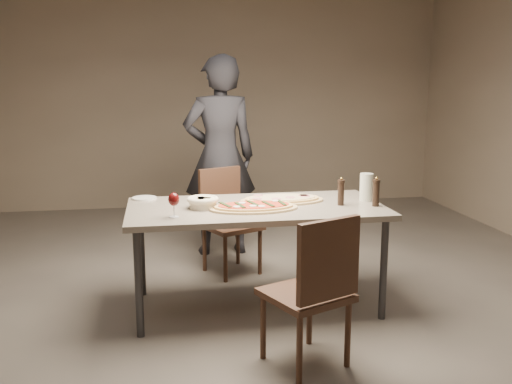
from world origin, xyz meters
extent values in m
plane|color=#5E5751|center=(0.00, 0.00, 0.00)|extent=(7.00, 7.00, 0.00)
plane|color=gray|center=(0.00, 3.50, 1.40)|extent=(6.00, 0.00, 6.00)
cube|color=gray|center=(0.00, 0.00, 0.73)|extent=(1.80, 0.90, 0.04)
cylinder|color=#333335|center=(-0.82, -0.37, 0.35)|extent=(0.05, 0.05, 0.71)
cylinder|color=#333335|center=(0.82, -0.37, 0.35)|extent=(0.05, 0.05, 0.71)
cylinder|color=#333335|center=(-0.82, 0.37, 0.35)|extent=(0.05, 0.05, 0.71)
cylinder|color=#333335|center=(0.82, 0.37, 0.35)|extent=(0.05, 0.05, 0.71)
ellipsoid|color=white|center=(-0.05, -0.16, 0.79)|extent=(0.05, 0.05, 0.01)
ellipsoid|color=white|center=(0.01, -0.18, 0.79)|extent=(0.05, 0.05, 0.01)
ellipsoid|color=white|center=(-0.11, -0.05, 0.79)|extent=(0.05, 0.05, 0.01)
ellipsoid|color=white|center=(-0.16, -0.16, 0.79)|extent=(0.05, 0.05, 0.01)
ellipsoid|color=white|center=(0.13, -0.02, 0.79)|extent=(0.05, 0.05, 0.01)
cube|color=#213516|center=(-0.23, -0.09, 0.79)|extent=(0.08, 0.17, 0.01)
cube|color=#213516|center=(-0.13, -0.12, 0.79)|extent=(0.06, 0.18, 0.01)
cube|color=#213516|center=(-0.03, -0.08, 0.79)|extent=(0.07, 0.18, 0.01)
cube|color=#213516|center=(0.07, -0.12, 0.79)|extent=(0.07, 0.18, 0.01)
cube|color=#213516|center=(0.16, -0.09, 0.79)|extent=(0.04, 0.18, 0.01)
cylinder|color=#CA7C7F|center=(0.39, 0.14, 0.79)|extent=(0.07, 0.07, 0.00)
cylinder|color=#CA7C7F|center=(0.27, 0.09, 0.79)|extent=(0.07, 0.07, 0.00)
cylinder|color=#CA7C7F|center=(0.02, 0.08, 0.79)|extent=(0.07, 0.07, 0.00)
cylinder|color=#CA7C7F|center=(0.38, 0.14, 0.79)|extent=(0.07, 0.07, 0.00)
cylinder|color=#CA7C7F|center=(0.16, 0.05, 0.79)|extent=(0.07, 0.07, 0.00)
cylinder|color=#CA7C7F|center=(0.39, 0.11, 0.79)|extent=(0.07, 0.07, 0.00)
cylinder|color=#CA7C7F|center=(0.05, 0.20, 0.79)|extent=(0.07, 0.07, 0.00)
cylinder|color=beige|center=(-0.38, -0.01, 0.79)|extent=(0.19, 0.19, 0.07)
torus|color=beige|center=(-0.38, -0.01, 0.81)|extent=(0.22, 0.22, 0.03)
cube|color=#B07247|center=(-0.35, -0.01, 0.80)|extent=(0.07, 0.07, 0.04)
cube|color=#B07247|center=(-0.39, 0.02, 0.80)|extent=(0.05, 0.06, 0.04)
cube|color=#B07247|center=(-0.39, -0.03, 0.80)|extent=(0.07, 0.07, 0.04)
cylinder|color=white|center=(-0.15, -0.19, 0.76)|extent=(0.11, 0.11, 0.01)
cylinder|color=gold|center=(-0.15, -0.19, 0.76)|extent=(0.08, 0.08, 0.00)
cylinder|color=black|center=(0.60, -0.08, 0.83)|extent=(0.05, 0.05, 0.16)
cylinder|color=black|center=(0.60, -0.08, 0.92)|extent=(0.05, 0.05, 0.02)
sphere|color=gold|center=(0.60, -0.08, 0.94)|extent=(0.02, 0.02, 0.02)
cylinder|color=black|center=(0.83, -0.15, 0.83)|extent=(0.05, 0.05, 0.17)
cylinder|color=black|center=(0.83, -0.15, 0.93)|extent=(0.05, 0.05, 0.02)
sphere|color=gold|center=(0.83, -0.15, 0.95)|extent=(0.02, 0.02, 0.02)
cylinder|color=silver|center=(0.83, 0.04, 0.85)|extent=(0.10, 0.10, 0.20)
cylinder|color=silver|center=(-0.58, -0.25, 0.75)|extent=(0.06, 0.06, 0.01)
cylinder|color=silver|center=(-0.58, -0.25, 0.79)|extent=(0.01, 0.01, 0.08)
ellipsoid|color=#45090A|center=(-0.58, -0.25, 0.87)|extent=(0.07, 0.07, 0.09)
cylinder|color=white|center=(-0.78, 0.38, 0.76)|extent=(0.18, 0.18, 0.01)
cube|color=#3E261A|center=(0.13, -0.88, 0.42)|extent=(0.56, 0.56, 0.04)
cylinder|color=#3E261A|center=(0.04, -1.11, 0.20)|extent=(0.03, 0.03, 0.40)
cylinder|color=#3E261A|center=(0.36, -0.97, 0.20)|extent=(0.03, 0.03, 0.40)
cylinder|color=#3E261A|center=(-0.10, -0.79, 0.20)|extent=(0.03, 0.03, 0.40)
cylinder|color=#3E261A|center=(0.22, -0.65, 0.20)|extent=(0.03, 0.03, 0.40)
cube|color=#3E261A|center=(0.21, -1.06, 0.68)|extent=(0.39, 0.20, 0.45)
cube|color=#3E261A|center=(-0.08, 0.76, 0.41)|extent=(0.56, 0.56, 0.04)
cylinder|color=#3E261A|center=(0.01, 0.99, 0.20)|extent=(0.03, 0.03, 0.39)
cylinder|color=#3E261A|center=(-0.30, 0.85, 0.20)|extent=(0.03, 0.03, 0.39)
cylinder|color=#3E261A|center=(0.15, 0.68, 0.20)|extent=(0.03, 0.03, 0.39)
cylinder|color=#3E261A|center=(-0.16, 0.54, 0.20)|extent=(0.03, 0.03, 0.39)
cube|color=#3E261A|center=(-0.16, 0.94, 0.67)|extent=(0.38, 0.20, 0.44)
imported|color=black|center=(-0.11, 1.37, 0.93)|extent=(0.70, 0.48, 1.85)
camera|label=1|loc=(-0.67, -3.87, 1.63)|focal=40.00mm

